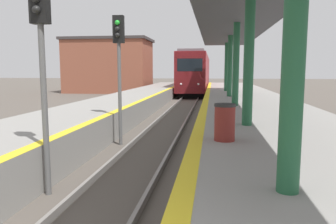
% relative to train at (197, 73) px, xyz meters
% --- Properties ---
extents(train, '(2.73, 23.89, 4.45)m').
position_rel_train_xyz_m(train, '(0.00, 0.00, 0.00)').
color(train, black).
rests_on(train, ground).
extents(signal_near, '(0.36, 0.31, 4.37)m').
position_rel_train_xyz_m(signal_near, '(-1.36, -34.04, 0.80)').
color(signal_near, '#595959').
rests_on(signal_near, ground).
extents(signal_mid, '(0.36, 0.31, 4.37)m').
position_rel_train_xyz_m(signal_mid, '(-1.14, -29.40, 0.80)').
color(signal_mid, '#595959').
rests_on(signal_mid, ground).
extents(station_canopy, '(3.37, 25.91, 3.77)m').
position_rel_train_xyz_m(station_canopy, '(2.97, -25.62, 2.29)').
color(station_canopy, '#1E5133').
rests_on(station_canopy, platform_right).
extents(trash_bin, '(0.48, 0.48, 0.82)m').
position_rel_train_xyz_m(trash_bin, '(2.27, -32.97, -0.83)').
color(trash_bin, maroon).
rests_on(trash_bin, platform_right).
extents(station_building, '(9.73, 6.14, 6.19)m').
position_rel_train_xyz_m(station_building, '(-10.03, -3.02, 0.85)').
color(station_building, brown).
rests_on(station_building, ground).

